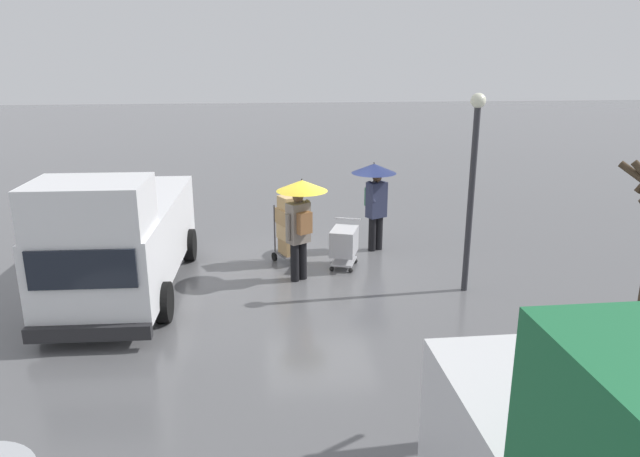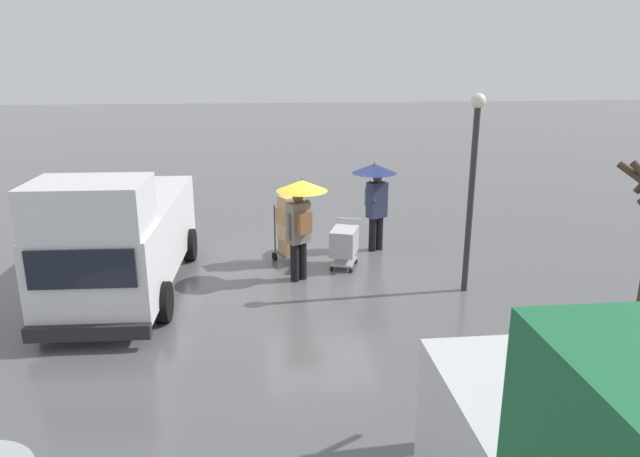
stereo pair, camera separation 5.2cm
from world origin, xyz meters
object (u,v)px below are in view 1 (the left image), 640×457
object	(u,v)px
street_lamp	(473,173)
pedestrian_black_side	(375,186)
cargo_van_parked_right	(122,236)
pedestrian_pink_side	(300,207)
shopping_cart_vendor	(344,243)
hand_dolly_boxes	(289,226)

from	to	relation	value
street_lamp	pedestrian_black_side	bearing A→B (deg)	-62.87
cargo_van_parked_right	pedestrian_pink_side	distance (m)	3.52
pedestrian_pink_side	pedestrian_black_side	xyz separation A→B (m)	(-1.86, -1.72, 0.00)
shopping_cart_vendor	cargo_van_parked_right	bearing A→B (deg)	12.79
pedestrian_black_side	street_lamp	world-z (taller)	street_lamp
shopping_cart_vendor	street_lamp	xyz separation A→B (m)	(-2.22, 1.54, 1.80)
cargo_van_parked_right	hand_dolly_boxes	world-z (taller)	cargo_van_parked_right
pedestrian_black_side	pedestrian_pink_side	bearing A→B (deg)	42.80
pedestrian_pink_side	pedestrian_black_side	world-z (taller)	same
pedestrian_pink_side	hand_dolly_boxes	bearing A→B (deg)	-79.69
cargo_van_parked_right	pedestrian_pink_side	bearing A→B (deg)	-173.75
pedestrian_black_side	hand_dolly_boxes	bearing A→B (deg)	18.76
pedestrian_pink_side	street_lamp	size ratio (longest dim) A/B	0.56
street_lamp	cargo_van_parked_right	bearing A→B (deg)	-4.52
cargo_van_parked_right	street_lamp	world-z (taller)	street_lamp
hand_dolly_boxes	shopping_cart_vendor	bearing A→B (deg)	161.61
shopping_cart_vendor	pedestrian_pink_side	world-z (taller)	pedestrian_pink_side
shopping_cart_vendor	pedestrian_black_side	world-z (taller)	pedestrian_black_side
cargo_van_parked_right	hand_dolly_boxes	bearing A→B (deg)	-156.86
pedestrian_pink_side	pedestrian_black_side	distance (m)	2.53
cargo_van_parked_right	hand_dolly_boxes	distance (m)	3.60
pedestrian_pink_side	street_lamp	xyz separation A→B (m)	(-3.21, 0.91, 0.80)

